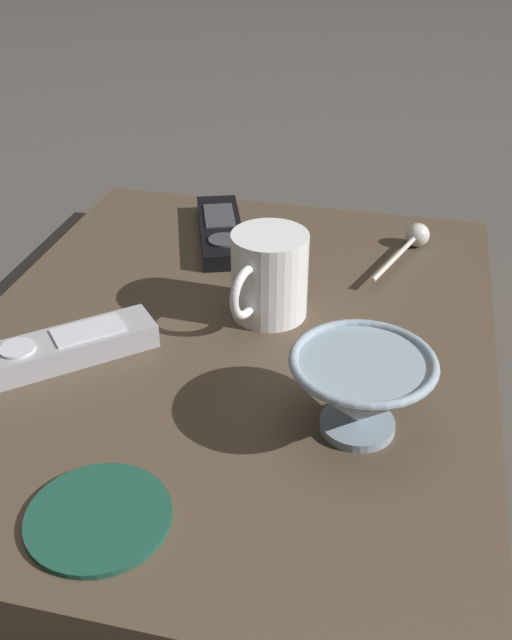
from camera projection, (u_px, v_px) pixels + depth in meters
ground_plane at (228, 372)px, 0.77m from camera, size 6.00×6.00×0.00m
table at (228, 354)px, 0.76m from camera, size 0.53×0.67×0.05m
cereal_bowl at (361, 390)px, 0.60m from camera, size 0.12×0.12×0.07m
coffee_mug at (269, 276)px, 0.75m from camera, size 0.08×0.11×0.09m
teaspoon at (414, 238)px, 0.90m from camera, size 0.06×0.14×0.03m
tv_remote_near at (221, 231)px, 0.93m from camera, size 0.11×0.19×0.02m
tv_remote_far at (68, 347)px, 0.70m from camera, size 0.16×0.15×0.03m
drink_coaster at (99, 517)px, 0.54m from camera, size 0.11×0.11×0.01m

